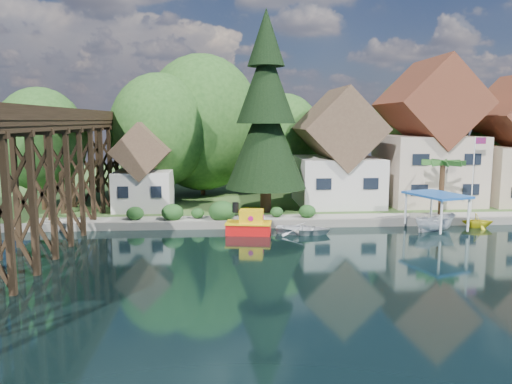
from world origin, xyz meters
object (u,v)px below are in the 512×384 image
trestle_bridge (51,165)px  boat_canopy (436,215)px  conifer (266,116)px  boat_yellow (478,220)px  shed (144,173)px  palm_tree (443,164)px  tugboat (249,224)px  flagpole (475,166)px  boat_white_a (303,228)px  house_left (337,156)px  house_center (428,142)px

trestle_bridge → boat_canopy: 28.72m
conifer → boat_yellow: conifer is taller
shed → palm_tree: bearing=-10.6°
shed → palm_tree: (25.49, -4.79, 1.00)m
boat_canopy → boat_yellow: bearing=14.3°
trestle_bridge → tugboat: trestle_bridge is taller
boat_canopy → boat_yellow: (3.92, 1.00, -0.62)m
trestle_bridge → flagpole: (33.93, 5.74, -0.79)m
boat_yellow → palm_tree: bearing=42.4°
trestle_bridge → boat_yellow: (32.33, 1.78, -4.71)m
boat_white_a → flagpole: bearing=-56.6°
flagpole → boat_yellow: 5.80m
house_left → tugboat: house_left is taller
house_center → shed: (-27.00, -2.00, -2.59)m
house_left → shed: bearing=-175.2°
conifer → boat_yellow: (16.49, -5.48, -8.20)m
house_left → conifer: 8.81m
boat_yellow → flagpole: bearing=-13.3°
house_center → tugboat: size_ratio=3.82×
house_left → boat_white_a: size_ratio=2.64×
house_left → flagpole: size_ratio=1.66×
flagpole → house_left: bearing=155.0°
boat_canopy → boat_white_a: bearing=-179.3°
shed → house_center: bearing=4.2°
conifer → house_center: bearing=14.1°
flagpole → shed: bearing=172.9°
flagpole → conifer: bearing=175.2°
trestle_bridge → house_center: size_ratio=3.18×
house_center → boat_canopy: house_center is taller
house_left → conifer: conifer is taller
flagpole → boat_yellow: bearing=-112.0°
flagpole → tugboat: 20.87m
house_center → conifer: conifer is taller
house_center → shed: 27.20m
palm_tree → boat_yellow: 5.34m
trestle_bridge → palm_tree: 30.83m
palm_tree → boat_canopy: bearing=-118.9°
boat_white_a → boat_canopy: 10.35m
house_left → palm_tree: house_left is taller
boat_white_a → palm_tree: bearing=-57.0°
palm_tree → boat_white_a: size_ratio=1.19×
shed → tugboat: size_ratio=2.16×
palm_tree → boat_yellow: palm_tree is taller
shed → boat_canopy: (23.42, -8.55, -2.57)m
trestle_bridge → conifer: conifer is taller
tugboat → shed: bearing=136.7°
shed → tugboat: (9.01, -8.51, -3.09)m
boat_canopy → house_left: bearing=118.3°
house_center → conifer: bearing=-165.9°
trestle_bridge → boat_canopy: bearing=1.6°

